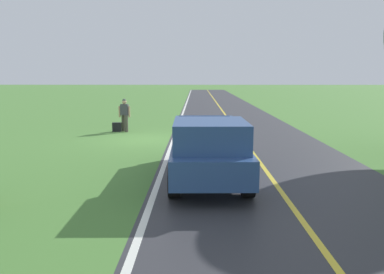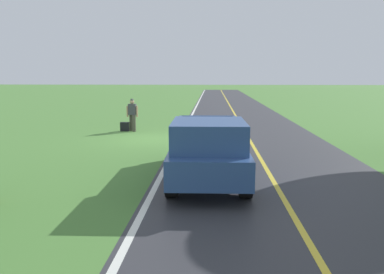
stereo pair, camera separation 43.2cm
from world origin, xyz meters
TOP-DOWN VIEW (x-y plane):
  - ground_plane at (0.00, 0.00)m, footprint 200.00×200.00m
  - road_surface at (-4.63, 0.00)m, footprint 6.87×120.00m
  - lane_edge_line at (-1.37, 0.00)m, footprint 0.16×117.60m
  - lane_centre_line at (-4.63, 0.00)m, footprint 0.14×117.60m
  - hitchhiker_walking at (1.35, -2.47)m, footprint 0.62×0.52m
  - suitcase_carried at (1.78, -2.41)m, footprint 0.47×0.22m
  - pickup_truck_passing at (-2.77, 6.89)m, footprint 2.18×5.44m

SIDE VIEW (x-z plane):
  - ground_plane at x=0.00m, z-range 0.00..0.00m
  - road_surface at x=-4.63m, z-range 0.00..0.00m
  - lane_edge_line at x=-1.37m, z-range 0.00..0.01m
  - lane_centre_line at x=-4.63m, z-range 0.00..0.01m
  - suitcase_carried at x=1.78m, z-range 0.00..0.49m
  - pickup_truck_passing at x=-2.77m, z-range 0.06..1.88m
  - hitchhiker_walking at x=1.35m, z-range 0.11..1.85m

